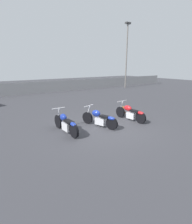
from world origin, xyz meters
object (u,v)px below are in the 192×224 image
Objects in this scene: motorcycle_slot_0 at (66,124)px; traffic_cone_near at (123,109)px; light_pole_left at (127,51)px; motorcycle_slot_1 at (100,118)px; motorcycle_slot_2 at (131,113)px.

motorcycle_slot_0 is 4.48m from traffic_cone_near.
light_pole_left is at bearing 45.94° from traffic_cone_near.
light_pole_left is at bearing 23.59° from motorcycle_slot_1.
motorcycle_slot_0 is 1.70m from motorcycle_slot_1.
motorcycle_slot_0 is at bearing 171.27° from motorcycle_slot_2.
light_pole_left is 15.96m from motorcycle_slot_1.
motorcycle_slot_0 reaches higher than motorcycle_slot_1.
light_pole_left reaches higher than traffic_cone_near.
motorcycle_slot_2 is (3.65, -0.31, -0.01)m from motorcycle_slot_0.
traffic_cone_near is (4.35, 1.05, -0.19)m from motorcycle_slot_0.
motorcycle_slot_1 is (-11.45, -10.31, -4.20)m from light_pole_left.
motorcycle_slot_1 is 4.29× the size of traffic_cone_near.
motorcycle_slot_2 is 1.54m from traffic_cone_near.
motorcycle_slot_2 is (-9.49, -10.43, -4.20)m from light_pole_left.
light_pole_left is 14.72m from motorcycle_slot_2.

